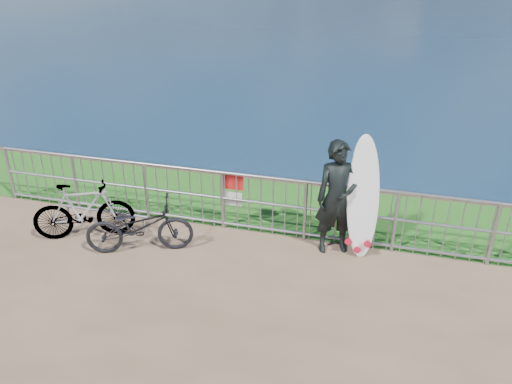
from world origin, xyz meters
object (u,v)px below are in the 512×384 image
(surfer, at_px, (337,198))
(surfboard, at_px, (363,202))
(bicycle_far, at_px, (84,211))
(bicycle_near, at_px, (139,226))

(surfer, distance_m, surfboard, 0.41)
(surfboard, xyz_separation_m, bicycle_far, (-4.67, -0.78, -0.42))
(bicycle_far, bearing_deg, surfer, -106.16)
(surfer, relative_size, bicycle_near, 1.10)
(bicycle_near, distance_m, bicycle_far, 1.16)
(surfboard, height_order, bicycle_near, surfboard)
(surfer, bearing_deg, bicycle_far, 168.25)
(surfboard, xyz_separation_m, bicycle_near, (-3.52, -0.95, -0.47))
(bicycle_near, bearing_deg, bicycle_far, 59.97)
(surfer, xyz_separation_m, surfboard, (0.41, 0.04, -0.04))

